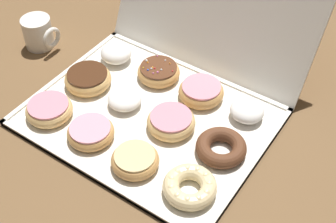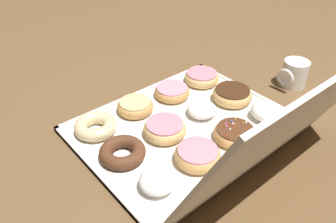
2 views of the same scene
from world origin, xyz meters
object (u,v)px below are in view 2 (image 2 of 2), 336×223
(pink_frosted_donut_1, at_px, (172,91))
(sprinkle_donut_9, at_px, (235,134))
(donut_box, at_px, (183,126))
(coffee_mug, at_px, (294,73))
(pink_frosted_donut_10, at_px, (197,155))
(pink_frosted_donut_0, at_px, (202,77))
(cruller_donut_3, at_px, (95,126))
(chocolate_frosted_donut_4, at_px, (232,95))
(glazed_ring_donut_2, at_px, (135,106))
(powdered_filled_donut_11, at_px, (157,181))
(chocolate_cake_ring_donut_7, at_px, (123,153))
(powdered_filled_donut_8, at_px, (266,111))
(pink_frosted_donut_6, at_px, (165,129))
(powdered_filled_donut_5, at_px, (201,109))

(pink_frosted_donut_1, xyz_separation_m, sprinkle_donut_9, (0.01, 0.26, 0.00))
(donut_box, relative_size, pink_frosted_donut_1, 5.16)
(coffee_mug, bearing_deg, pink_frosted_donut_10, 7.24)
(pink_frosted_donut_0, bearing_deg, pink_frosted_donut_1, 0.55)
(cruller_donut_3, distance_m, chocolate_frosted_donut_4, 0.42)
(glazed_ring_donut_2, relative_size, sprinkle_donut_9, 0.95)
(pink_frosted_donut_1, bearing_deg, powdered_filled_donut_11, 44.37)
(donut_box, xyz_separation_m, powdered_filled_donut_11, (0.20, 0.13, 0.03))
(glazed_ring_donut_2, bearing_deg, sprinkle_donut_9, 115.06)
(pink_frosted_donut_0, relative_size, sprinkle_donut_9, 1.02)
(glazed_ring_donut_2, relative_size, chocolate_cake_ring_donut_7, 0.93)
(chocolate_frosted_donut_4, relative_size, sprinkle_donut_9, 1.08)
(chocolate_frosted_donut_4, distance_m, coffee_mug, 0.24)
(sprinkle_donut_9, bearing_deg, powdered_filled_donut_8, -177.86)
(pink_frosted_donut_6, relative_size, chocolate_cake_ring_donut_7, 1.00)
(donut_box, xyz_separation_m, sprinkle_donut_9, (-0.06, 0.13, 0.02))
(sprinkle_donut_9, bearing_deg, powdered_filled_donut_5, -94.15)
(chocolate_frosted_donut_4, relative_size, coffee_mug, 1.18)
(coffee_mug, bearing_deg, glazed_ring_donut_2, -22.39)
(donut_box, bearing_deg, glazed_ring_donut_2, -64.90)
(glazed_ring_donut_2, height_order, powdered_filled_donut_11, powdered_filled_donut_11)
(coffee_mug, bearing_deg, pink_frosted_donut_0, -40.68)
(powdered_filled_donut_5, xyz_separation_m, pink_frosted_donut_6, (0.14, 0.00, 0.00))
(chocolate_frosted_donut_4, bearing_deg, pink_frosted_donut_1, -47.07)
(cruller_donut_3, xyz_separation_m, chocolate_cake_ring_donut_7, (0.00, 0.14, -0.00))
(sprinkle_donut_9, height_order, pink_frosted_donut_10, sprinkle_donut_9)
(chocolate_cake_ring_donut_7, distance_m, powdered_filled_donut_11, 0.13)
(powdered_filled_donut_5, distance_m, sprinkle_donut_9, 0.14)
(glazed_ring_donut_2, relative_size, coffee_mug, 1.04)
(powdered_filled_donut_5, bearing_deg, chocolate_cake_ring_donut_7, 1.34)
(cruller_donut_3, bearing_deg, glazed_ring_donut_2, -176.91)
(powdered_filled_donut_5, relative_size, coffee_mug, 0.82)
(pink_frosted_donut_0, xyz_separation_m, powdered_filled_donut_11, (0.40, 0.27, 0.00))
(chocolate_frosted_donut_4, height_order, coffee_mug, coffee_mug)
(glazed_ring_donut_2, relative_size, pink_frosted_donut_6, 0.93)
(powdered_filled_donut_5, bearing_deg, pink_frosted_donut_6, 0.60)
(glazed_ring_donut_2, height_order, cruller_donut_3, cruller_donut_3)
(pink_frosted_donut_10, bearing_deg, cruller_donut_3, -63.33)
(sprinkle_donut_9, bearing_deg, glazed_ring_donut_2, -64.94)
(donut_box, height_order, sprinkle_donut_9, sprinkle_donut_9)
(donut_box, relative_size, pink_frosted_donut_10, 4.96)
(cruller_donut_3, height_order, sprinkle_donut_9, sprinkle_donut_9)
(donut_box, relative_size, pink_frosted_donut_0, 4.98)
(pink_frosted_donut_6, height_order, chocolate_cake_ring_donut_7, pink_frosted_donut_6)
(glazed_ring_donut_2, distance_m, pink_frosted_donut_6, 0.14)
(pink_frosted_donut_0, distance_m, pink_frosted_donut_10, 0.38)
(powdered_filled_donut_5, distance_m, powdered_filled_donut_8, 0.18)
(powdered_filled_donut_8, height_order, pink_frosted_donut_10, powdered_filled_donut_8)
(cruller_donut_3, relative_size, powdered_filled_donut_5, 1.36)
(pink_frosted_donut_6, relative_size, powdered_filled_donut_11, 1.40)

